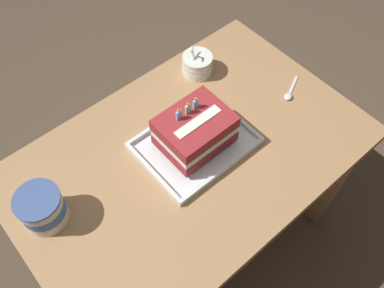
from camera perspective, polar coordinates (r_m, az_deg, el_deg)
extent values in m
plane|color=#4C3D2D|center=(1.93, -0.27, -12.38)|extent=(8.00, 8.00, 0.00)
cube|color=#9E754C|center=(1.33, -0.38, -1.74)|extent=(1.13, 0.73, 0.04)
cube|color=#9E754C|center=(1.77, 18.92, -4.91)|extent=(0.06, 0.06, 0.65)
cube|color=#9E754C|center=(1.70, -20.70, -10.62)|extent=(0.06, 0.06, 0.65)
cube|color=#9E754C|center=(1.95, 5.13, 6.86)|extent=(0.06, 0.06, 0.65)
cube|color=silver|center=(1.33, 0.38, -0.04)|extent=(0.35, 0.28, 0.01)
cube|color=silver|center=(1.27, 4.31, -3.50)|extent=(0.35, 0.01, 0.02)
cube|color=silver|center=(1.38, -3.23, 3.70)|extent=(0.35, 0.01, 0.02)
cube|color=silver|center=(1.27, -5.43, -3.90)|extent=(0.01, 0.25, 0.02)
cube|color=silver|center=(1.39, 5.67, 4.02)|extent=(0.01, 0.25, 0.02)
cube|color=maroon|center=(1.29, 0.39, 0.99)|extent=(0.21, 0.17, 0.04)
cube|color=silver|center=(1.27, 0.40, 1.88)|extent=(0.21, 0.17, 0.03)
cube|color=maroon|center=(1.24, 0.41, 2.82)|extent=(0.21, 0.17, 0.04)
cube|color=silver|center=(1.21, 0.81, 3.11)|extent=(0.16, 0.03, 0.00)
cube|color=#8CB7EA|center=(1.21, -1.67, 4.10)|extent=(0.02, 0.01, 0.03)
ellipsoid|color=yellow|center=(1.19, -1.70, 4.77)|extent=(0.01, 0.01, 0.01)
cube|color=#99DB9E|center=(1.22, -0.59, 4.82)|extent=(0.02, 0.01, 0.03)
ellipsoid|color=yellow|center=(1.20, -0.59, 5.50)|extent=(0.01, 0.01, 0.01)
cube|color=#8CB7EA|center=(1.23, 0.48, 5.53)|extent=(0.02, 0.01, 0.03)
ellipsoid|color=yellow|center=(1.22, 0.49, 6.21)|extent=(0.01, 0.01, 0.01)
cylinder|color=silver|center=(1.53, 0.75, 10.37)|extent=(0.11, 0.11, 0.03)
cylinder|color=silver|center=(1.51, 0.75, 10.92)|extent=(0.11, 0.11, 0.03)
cylinder|color=silver|center=(1.50, 0.76, 11.48)|extent=(0.11, 0.11, 0.03)
cylinder|color=silver|center=(1.47, 0.12, 12.23)|extent=(0.03, 0.04, 0.05)
cylinder|color=silver|center=(1.47, 1.14, 11.84)|extent=(0.05, 0.01, 0.04)
cylinder|color=silver|center=(1.47, 0.29, 11.77)|extent=(0.01, 0.04, 0.05)
cylinder|color=silver|center=(1.23, -19.84, -8.42)|extent=(0.12, 0.12, 0.11)
cylinder|color=#386BB2|center=(1.23, -19.91, -8.31)|extent=(0.13, 0.13, 0.04)
cylinder|color=#3C5488|center=(1.18, -20.64, -7.19)|extent=(0.13, 0.13, 0.01)
ellipsoid|color=silver|center=(1.48, 13.08, 6.38)|extent=(0.04, 0.04, 0.01)
cube|color=silver|center=(1.53, 13.74, 7.88)|extent=(0.09, 0.05, 0.00)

